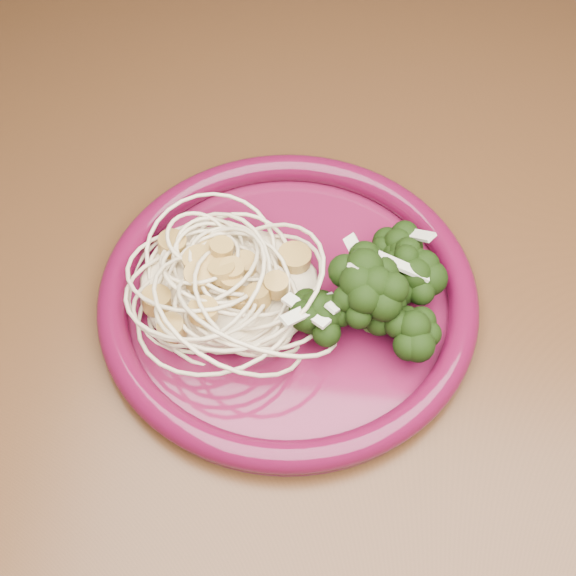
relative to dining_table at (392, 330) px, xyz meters
The scene contains 6 objects.
dining_table is the anchor object (origin of this frame).
dinner_plate 0.15m from the dining_table, 149.79° to the right, with size 0.29×0.29×0.02m.
spaghetti_pile 0.18m from the dining_table, 159.72° to the right, with size 0.13×0.12×0.03m, color beige.
scallop_cluster 0.21m from the dining_table, 159.72° to the right, with size 0.12×0.12×0.04m, color tan, non-canonical shape.
broccoli_pile 0.15m from the dining_table, 121.89° to the right, with size 0.09×0.15×0.05m, color black.
onion_garnish 0.17m from the dining_table, 121.89° to the right, with size 0.06×0.10×0.05m, color beige, non-canonical shape.
Camera 1 is at (-0.05, -0.39, 1.24)m, focal length 50.00 mm.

